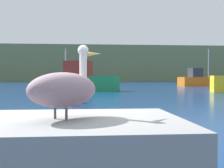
% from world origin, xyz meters
% --- Properties ---
extents(ground_plane, '(260.00, 260.00, 0.00)m').
position_xyz_m(ground_plane, '(0.00, 0.00, 0.00)').
color(ground_plane, navy).
extents(hillside_backdrop, '(140.00, 17.88, 9.57)m').
position_xyz_m(hillside_backdrop, '(0.00, 81.52, 4.78)').
color(hillside_backdrop, '#6B7A51').
rests_on(hillside_backdrop, ground).
extents(pier_dock, '(2.75, 2.03, 0.85)m').
position_xyz_m(pier_dock, '(0.07, -0.93, 0.43)').
color(pier_dock, gray).
rests_on(pier_dock, ground).
extents(pelican, '(1.03, 1.12, 0.88)m').
position_xyz_m(pelican, '(0.08, -0.92, 1.20)').
color(pelican, gray).
rests_on(pelican, pier_dock).
extents(fishing_boat_green, '(6.69, 4.20, 4.02)m').
position_xyz_m(fishing_boat_green, '(0.19, 24.04, 1.02)').
color(fishing_boat_green, '#1E8C4C').
rests_on(fishing_boat_green, ground).
extents(fishing_boat_orange, '(6.06, 3.25, 5.34)m').
position_xyz_m(fishing_boat_orange, '(16.50, 37.18, 0.86)').
color(fishing_boat_orange, orange).
rests_on(fishing_boat_orange, ground).
extents(mooring_buoy, '(0.59, 0.59, 0.59)m').
position_xyz_m(mooring_buoy, '(-0.14, 10.97, 0.30)').
color(mooring_buoy, '#E54C19').
rests_on(mooring_buoy, ground).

